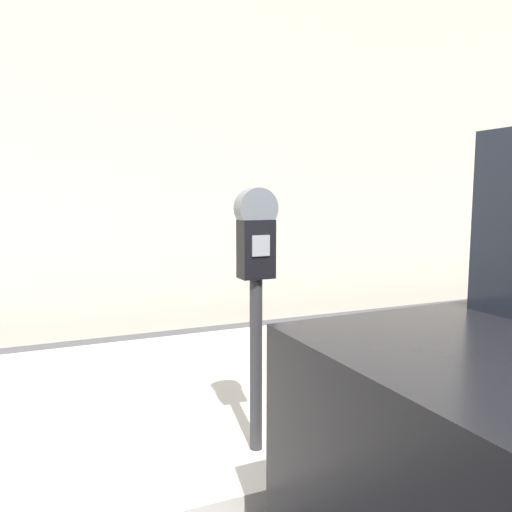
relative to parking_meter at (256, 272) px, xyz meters
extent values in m
cube|color=#BCB7AD|center=(0.16, 1.01, -1.08)|extent=(24.00, 2.80, 0.15)
cube|color=beige|center=(0.16, 3.31, 2.22)|extent=(24.00, 0.30, 6.73)
cylinder|color=#2D2D30|center=(0.00, 0.00, -0.52)|extent=(0.07, 0.07, 0.97)
cube|color=black|center=(0.00, 0.00, 0.12)|extent=(0.18, 0.12, 0.31)
cube|color=gray|center=(0.00, -0.07, 0.14)|extent=(0.10, 0.01, 0.11)
cylinder|color=slate|center=(0.00, 0.00, 0.34)|extent=(0.22, 0.10, 0.22)
cylinder|color=black|center=(0.67, -0.86, -0.83)|extent=(0.64, 0.24, 0.63)
camera|label=1|loc=(-1.03, -2.43, 0.40)|focal=35.00mm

